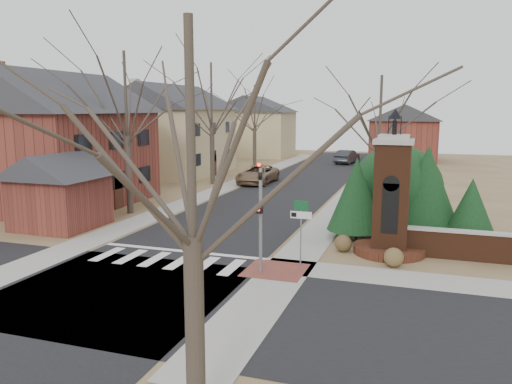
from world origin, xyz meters
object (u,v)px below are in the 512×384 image
at_px(sign_post, 301,220).
at_px(pickup_truck, 258,174).
at_px(brick_gate_monument, 391,206).
at_px(traffic_signal_pole, 260,209).
at_px(distant_car, 347,157).

relative_size(sign_post, pickup_truck, 0.49).
height_order(brick_gate_monument, pickup_truck, brick_gate_monument).
relative_size(traffic_signal_pole, distant_car, 0.91).
relative_size(sign_post, brick_gate_monument, 0.42).
bearing_deg(traffic_signal_pole, distant_car, 93.52).
distance_m(brick_gate_monument, pickup_truck, 22.41).
distance_m(traffic_signal_pole, brick_gate_monument, 6.47).
bearing_deg(brick_gate_monument, distant_car, 101.03).
height_order(traffic_signal_pole, brick_gate_monument, brick_gate_monument).
relative_size(pickup_truck, distant_car, 1.15).
distance_m(sign_post, distant_car, 40.48).
xyz_separation_m(sign_post, distant_car, (-3.86, 40.28, -1.14)).
distance_m(pickup_truck, distant_car, 19.35).
distance_m(brick_gate_monument, distant_car, 38.00).
height_order(sign_post, brick_gate_monument, brick_gate_monument).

